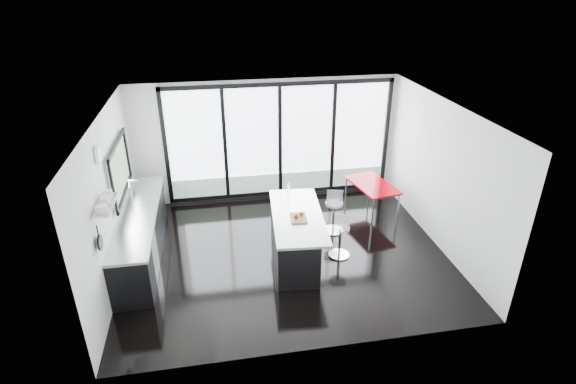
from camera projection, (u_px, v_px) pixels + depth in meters
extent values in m
cube|color=black|center=(286.00, 253.00, 8.64)|extent=(6.00, 5.00, 0.00)
cube|color=white|center=(285.00, 111.00, 7.41)|extent=(6.00, 5.00, 0.00)
cube|color=silver|center=(267.00, 141.00, 10.24)|extent=(6.00, 0.00, 2.80)
cube|color=white|center=(280.00, 140.00, 10.26)|extent=(5.00, 0.02, 2.50)
cube|color=gray|center=(280.00, 182.00, 10.68)|extent=(5.00, 0.02, 0.44)
cube|color=black|center=(225.00, 144.00, 10.02)|extent=(0.08, 0.04, 2.50)
cube|color=black|center=(280.00, 141.00, 10.22)|extent=(0.08, 0.04, 2.50)
cube|color=black|center=(333.00, 138.00, 10.42)|extent=(0.08, 0.04, 2.50)
cube|color=silver|center=(319.00, 269.00, 5.82)|extent=(6.00, 0.00, 2.80)
cube|color=silver|center=(110.00, 201.00, 7.55)|extent=(0.00, 5.00, 2.80)
cube|color=#597351|center=(118.00, 169.00, 8.26)|extent=(0.02, 1.60, 0.90)
cube|color=#AAADAF|center=(105.00, 205.00, 6.67)|extent=(0.25, 0.80, 0.03)
cylinder|color=white|center=(98.00, 154.00, 6.87)|extent=(0.04, 0.30, 0.30)
cylinder|color=black|center=(100.00, 242.00, 6.48)|extent=(0.03, 0.24, 0.24)
cube|color=silver|center=(441.00, 175.00, 8.50)|extent=(0.00, 5.00, 2.80)
cube|color=black|center=(141.00, 236.00, 8.38)|extent=(0.65, 3.20, 0.87)
cube|color=#AAADAF|center=(137.00, 214.00, 8.18)|extent=(0.69, 3.24, 0.05)
cube|color=#AAADAF|center=(141.00, 202.00, 8.62)|extent=(0.45, 0.48, 0.06)
cylinder|color=silver|center=(130.00, 191.00, 8.49)|extent=(0.02, 0.02, 0.44)
cube|color=#AAADAF|center=(155.00, 257.00, 7.78)|extent=(0.03, 0.60, 0.80)
cube|color=black|center=(293.00, 237.00, 8.38)|extent=(0.90, 2.16, 0.83)
cube|color=#AAADAF|center=(297.00, 216.00, 8.19)|extent=(1.09, 2.24, 0.05)
cube|color=tan|center=(298.00, 218.00, 8.04)|extent=(0.32, 0.41, 0.03)
sphere|color=#A31317|center=(296.00, 217.00, 7.97)|extent=(0.09, 0.09, 0.09)
sphere|color=brown|center=(301.00, 214.00, 8.07)|extent=(0.09, 0.09, 0.08)
cylinder|color=silver|center=(289.00, 191.00, 8.75)|extent=(0.07, 0.07, 0.27)
cylinder|color=silver|center=(340.00, 241.00, 8.43)|extent=(0.52, 0.52, 0.63)
cylinder|color=silver|center=(334.00, 217.00, 9.22)|extent=(0.53, 0.53, 0.67)
cube|color=#9A000B|center=(371.00, 198.00, 9.99)|extent=(0.97, 1.39, 0.68)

